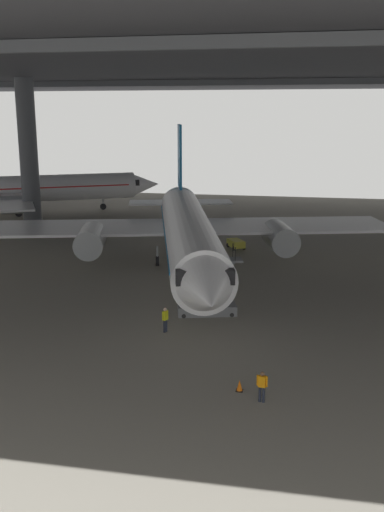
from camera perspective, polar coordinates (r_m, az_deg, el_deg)
The scene contains 9 objects.
ground_plane at distance 46.06m, azimuth 0.41°, elevation -3.31°, with size 110.00×110.00×0.00m, color gray.
hangar_structure at distance 57.83m, azimuth 2.92°, elevation 18.39°, with size 121.00×99.00×18.85m.
airplane_main at distance 50.26m, azimuth -0.41°, elevation 2.42°, with size 39.13×39.73×12.44m.
boarding_stairs at distance 40.33m, azimuth 1.57°, elevation -4.71°, with size 4.61×2.49×4.86m.
crew_worker_near_nose at distance 28.72m, azimuth 6.89°, elevation -12.44°, with size 0.54×0.29×1.59m.
crew_worker_by_stairs at distance 37.08m, azimuth -2.64°, elevation -6.12°, with size 0.36×0.50×1.63m.
airplane_distant at distance 84.04m, azimuth -15.43°, elevation 6.38°, with size 32.98×33.31×11.26m.
traffic_cone_orange at distance 29.92m, azimuth 4.69°, elevation -12.55°, with size 0.36×0.36×0.60m.
baggage_tug at distance 60.04m, azimuth 4.33°, elevation 1.23°, with size 2.14×2.51×0.90m.
Camera 1 is at (8.03, -43.29, 13.55)m, focal length 40.77 mm.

